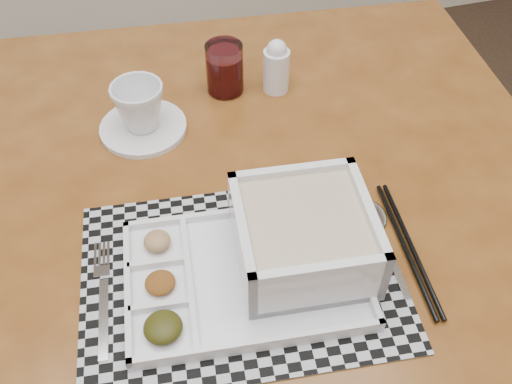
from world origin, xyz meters
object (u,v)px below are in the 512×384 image
cup (139,107)px  creamer_bottle (276,67)px  juice_glass (225,70)px  serving_tray (287,247)px  dining_table (236,242)px

cup → creamer_bottle: 0.26m
juice_glass → creamer_bottle: size_ratio=0.92×
serving_tray → cup: size_ratio=3.98×
dining_table → serving_tray: 0.18m
cup → creamer_bottle: size_ratio=0.86×
dining_table → cup: size_ratio=13.48×
cup → creamer_bottle: creamer_bottle is taller
dining_table → creamer_bottle: size_ratio=11.58×
juice_glass → creamer_bottle: bearing=-13.7°
cup → juice_glass: juice_glass is taller
serving_tray → creamer_bottle: bearing=74.5°
cup → juice_glass: size_ratio=0.94×
dining_table → cup: bearing=115.9°
dining_table → creamer_bottle: bearing=60.7°
juice_glass → creamer_bottle: 0.09m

